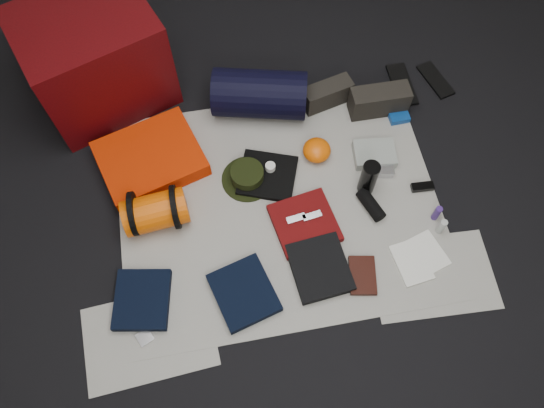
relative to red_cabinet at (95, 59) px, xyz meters
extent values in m
cube|color=black|center=(0.81, -0.87, -0.29)|extent=(4.50, 4.50, 0.02)
cube|color=beige|center=(0.81, -0.87, -0.27)|extent=(1.60, 1.30, 0.01)
cube|color=beige|center=(0.11, -1.42, -0.27)|extent=(0.61, 0.44, 0.00)
cube|color=beige|center=(1.46, -1.37, -0.27)|extent=(0.60, 0.43, 0.00)
cube|color=#490507|center=(0.00, 0.00, 0.00)|extent=(0.81, 0.75, 0.55)
cube|color=red|center=(0.20, -0.51, -0.22)|extent=(0.60, 0.54, 0.09)
cylinder|color=#E65503|center=(0.21, -0.85, -0.18)|extent=(0.32, 0.21, 0.18)
cylinder|color=black|center=(0.11, -0.85, -0.16)|extent=(0.02, 0.22, 0.22)
cylinder|color=black|center=(0.31, -0.85, -0.16)|extent=(0.02, 0.22, 0.22)
cylinder|color=black|center=(0.82, -0.27, -0.14)|extent=(0.54, 0.37, 0.26)
cylinder|color=black|center=(0.68, -0.70, -0.27)|extent=(0.29, 0.29, 0.01)
cylinder|color=black|center=(0.68, -0.70, -0.22)|extent=(0.17, 0.17, 0.07)
cube|color=black|center=(1.19, -0.29, -0.20)|extent=(0.29, 0.17, 0.14)
cube|color=black|center=(1.46, -0.39, -0.19)|extent=(0.32, 0.12, 0.16)
cube|color=black|center=(1.64, -0.25, -0.27)|extent=(0.11, 0.29, 0.02)
cube|color=black|center=(1.84, -0.25, -0.27)|extent=(0.16, 0.27, 0.01)
cube|color=black|center=(0.10, -1.25, -0.25)|extent=(0.29, 0.32, 0.04)
cube|color=black|center=(0.57, -1.30, -0.25)|extent=(0.33, 0.36, 0.05)
cube|color=black|center=(0.94, -1.25, -0.25)|extent=(0.29, 0.32, 0.05)
cube|color=black|center=(0.78, -0.71, -0.25)|extent=(0.36, 0.35, 0.03)
cube|color=#5A090A|center=(0.92, -1.01, -0.25)|extent=(0.34, 0.34, 0.04)
ellipsoid|color=#E65503|center=(1.06, -0.62, -0.22)|extent=(0.19, 0.19, 0.10)
cube|color=gray|center=(1.36, -0.69, -0.24)|extent=(0.23, 0.18, 0.05)
cylinder|color=black|center=(1.27, -0.86, -0.16)|extent=(0.10, 0.10, 0.22)
cylinder|color=black|center=(1.26, -0.97, -0.24)|extent=(0.12, 0.19, 0.07)
cube|color=silver|center=(1.38, -0.79, -0.25)|extent=(0.12, 0.09, 0.04)
cube|color=navy|center=(1.56, -0.48, -0.25)|extent=(0.11, 0.07, 0.03)
cylinder|color=#3E2371|center=(1.56, -1.08, -0.22)|extent=(0.03, 0.03, 0.10)
cylinder|color=#A5A9A5|center=(1.56, -1.16, -0.22)|extent=(0.04, 0.04, 0.10)
cube|color=black|center=(1.13, -1.32, -0.26)|extent=(0.16, 0.21, 0.03)
cube|color=silver|center=(1.38, -1.29, -0.26)|extent=(0.17, 0.23, 0.01)
cube|color=silver|center=(1.47, -1.26, -0.27)|extent=(0.21, 0.24, 0.01)
cube|color=black|center=(1.55, -0.91, -0.26)|extent=(0.12, 0.05, 0.03)
cube|color=silver|center=(0.10, -1.42, -0.26)|extent=(0.09, 0.09, 0.01)
cylinder|color=white|center=(0.80, -0.68, -0.22)|extent=(0.05, 0.05, 0.04)
cube|color=silver|center=(0.88, -0.99, -0.22)|extent=(0.10, 0.05, 0.01)
cube|color=silver|center=(0.96, -0.99, -0.22)|extent=(0.10, 0.05, 0.01)
camera|label=1|loc=(0.57, -2.03, 2.14)|focal=35.00mm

